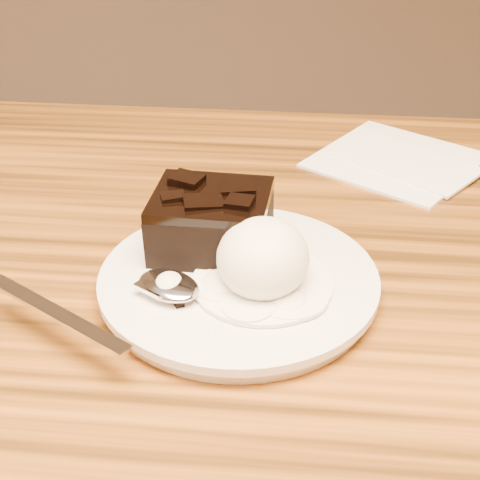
# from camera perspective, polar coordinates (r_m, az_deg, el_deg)

# --- Properties ---
(plate) EXTENTS (0.20, 0.20, 0.02)m
(plate) POSITION_cam_1_polar(r_m,az_deg,el_deg) (0.53, -0.11, -3.50)
(plate) COLOR silver
(plate) RESTS_ON dining_table
(brownie) EXTENTS (0.09, 0.08, 0.04)m
(brownie) POSITION_cam_1_polar(r_m,az_deg,el_deg) (0.54, -2.24, 1.17)
(brownie) COLOR black
(brownie) RESTS_ON plate
(ice_cream_scoop) EXTENTS (0.06, 0.07, 0.05)m
(ice_cream_scoop) POSITION_cam_1_polar(r_m,az_deg,el_deg) (0.50, 1.81, -1.42)
(ice_cream_scoop) COLOR white
(ice_cream_scoop) RESTS_ON plate
(melt_puddle) EXTENTS (0.10, 0.10, 0.00)m
(melt_puddle) POSITION_cam_1_polar(r_m,az_deg,el_deg) (0.51, 1.77, -3.43)
(melt_puddle) COLOR white
(melt_puddle) RESTS_ON plate
(spoon) EXTENTS (0.18, 0.13, 0.01)m
(spoon) POSITION_cam_1_polar(r_m,az_deg,el_deg) (0.50, -5.58, -3.72)
(spoon) COLOR silver
(spoon) RESTS_ON plate
(napkin) EXTENTS (0.19, 0.19, 0.01)m
(napkin) POSITION_cam_1_polar(r_m,az_deg,el_deg) (0.74, 12.10, 6.21)
(napkin) COLOR white
(napkin) RESTS_ON dining_table
(crumb_a) EXTENTS (0.01, 0.01, 0.00)m
(crumb_a) POSITION_cam_1_polar(r_m,az_deg,el_deg) (0.49, -4.78, -5.02)
(crumb_a) COLOR black
(crumb_a) RESTS_ON plate
(crumb_b) EXTENTS (0.01, 0.01, 0.00)m
(crumb_b) POSITION_cam_1_polar(r_m,az_deg,el_deg) (0.51, -1.66, -3.28)
(crumb_b) COLOR black
(crumb_b) RESTS_ON plate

